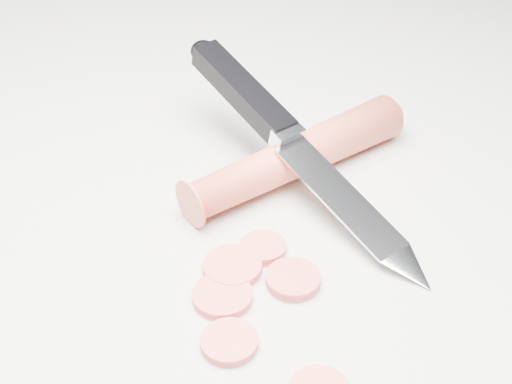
# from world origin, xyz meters

# --- Properties ---
(ground) EXTENTS (2.40, 2.40, 0.00)m
(ground) POSITION_xyz_m (0.00, 0.00, 0.00)
(ground) COLOR beige
(ground) RESTS_ON ground
(carrot) EXTENTS (0.15, 0.17, 0.03)m
(carrot) POSITION_xyz_m (-0.02, 0.08, 0.02)
(carrot) COLOR #E14E35
(carrot) RESTS_ON ground
(carrot_slice_0) EXTENTS (0.03, 0.03, 0.01)m
(carrot_slice_0) POSITION_xyz_m (-0.02, -0.09, 0.00)
(carrot_slice_0) COLOR #E45847
(carrot_slice_0) RESTS_ON ground
(carrot_slice_1) EXTENTS (0.04, 0.04, 0.01)m
(carrot_slice_1) POSITION_xyz_m (-0.04, -0.05, 0.00)
(carrot_slice_1) COLOR #E45847
(carrot_slice_1) RESTS_ON ground
(carrot_slice_2) EXTENTS (0.03, 0.03, 0.01)m
(carrot_slice_2) POSITION_xyz_m (0.00, -0.03, 0.00)
(carrot_slice_2) COLOR #E45847
(carrot_slice_2) RESTS_ON ground
(carrot_slice_4) EXTENTS (0.03, 0.03, 0.01)m
(carrot_slice_4) POSITION_xyz_m (-0.02, -0.01, 0.00)
(carrot_slice_4) COLOR #E45847
(carrot_slice_4) RESTS_ON ground
(carrot_slice_5) EXTENTS (0.04, 0.04, 0.01)m
(carrot_slice_5) POSITION_xyz_m (-0.04, -0.03, 0.00)
(carrot_slice_5) COLOR #E45847
(carrot_slice_5) RESTS_ON ground
(kitchen_knife) EXTENTS (0.23, 0.19, 0.07)m
(kitchen_knife) POSITION_xyz_m (-0.01, 0.07, 0.04)
(kitchen_knife) COLOR silver
(kitchen_knife) RESTS_ON ground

